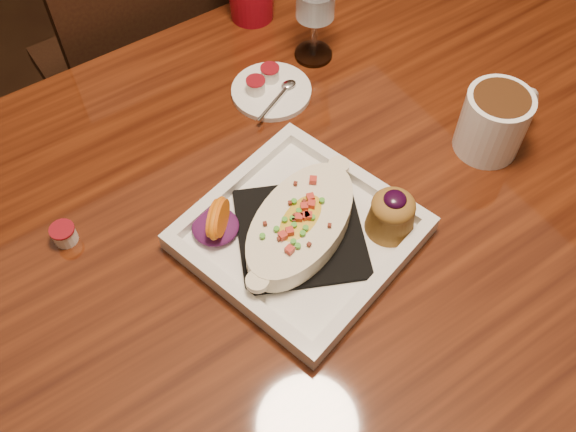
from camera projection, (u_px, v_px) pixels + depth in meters
floor at (311, 376)px, 1.55m from camera, size 7.00×7.00×0.00m
table at (324, 226)px, 1.02m from camera, size 1.50×0.90×0.75m
chair_far at (156, 69)px, 1.44m from camera, size 0.42×0.42×0.93m
plate at (309, 227)px, 0.87m from camera, size 0.33×0.33×0.08m
coffee_mug at (496, 120)px, 0.94m from camera, size 0.14×0.10×0.10m
goblet at (316, 0)px, 1.01m from camera, size 0.08×0.08×0.16m
saucer at (270, 89)px, 1.04m from camera, size 0.13×0.13×0.09m
creamer_loose at (64, 234)px, 0.88m from camera, size 0.03×0.03×0.03m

